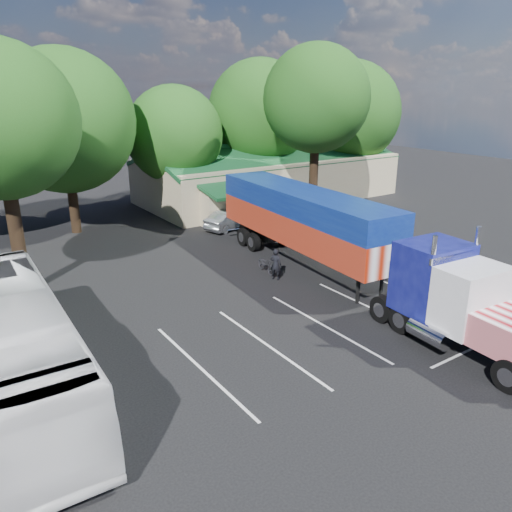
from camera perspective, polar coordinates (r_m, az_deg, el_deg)
ground at (r=27.48m, az=-0.45°, el=-3.36°), size 120.00×120.00×0.00m
event_hall at (r=48.60m, az=1.34°, el=9.15°), size 24.20×14.12×5.55m
tree_row_c at (r=38.52m, az=-21.13°, el=14.14°), size 10.00×10.00×13.05m
tree_row_d at (r=42.86m, az=-9.33°, el=13.51°), size 8.00×8.00×10.60m
tree_row_e at (r=47.69m, az=0.50°, el=16.07°), size 9.60×9.60×12.90m
tree_row_f at (r=53.16m, az=10.52°, el=15.74°), size 10.40×10.40×13.00m
tree_near_right at (r=39.21m, az=6.92°, el=17.36°), size 8.00×8.00×13.50m
semi_truck at (r=27.52m, az=8.95°, el=2.51°), size 4.92×23.39×4.87m
woman at (r=28.01m, az=2.27°, el=-0.94°), size 0.71×0.79×1.81m
bicycle at (r=29.20m, az=1.15°, el=-0.99°), size 0.86×1.89×0.96m
tour_bus at (r=19.36m, az=-25.63°, el=-9.35°), size 3.50×13.29×3.68m
silver_sedan at (r=38.22m, az=-2.99°, el=4.19°), size 4.70×2.88×1.46m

